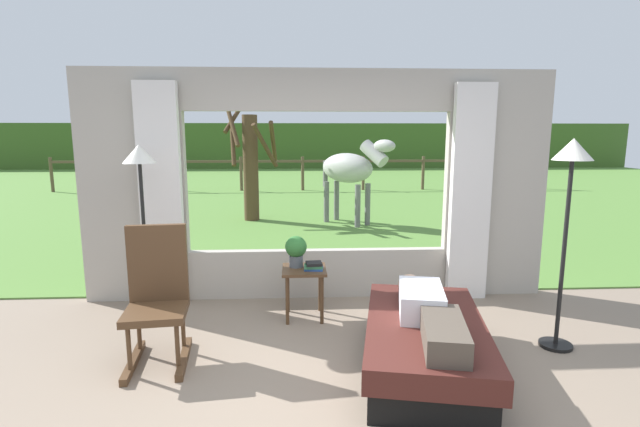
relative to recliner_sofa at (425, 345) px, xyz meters
The scene contains 17 objects.
ground_plane 0.92m from the recliner_sofa, 147.35° to the right, with size 12.00×12.00×0.00m, color gray.
back_wall_with_window 2.19m from the recliner_sofa, 113.05° to the left, with size 5.20×0.12×2.55m.
curtain_panel_left 3.10m from the recliner_sofa, 146.22° to the left, with size 0.44×0.10×2.40m, color silver.
curtain_panel_right 2.12m from the recliner_sofa, 60.26° to the left, with size 0.44×0.10×2.40m, color silver.
outdoor_pasture_lawn 12.70m from the recliner_sofa, 93.41° to the left, with size 36.00×21.68×0.02m, color #568438.
distant_hill_ridge 22.55m from the recliner_sofa, 91.92° to the left, with size 36.00×2.00×2.40m, color #3D5D24.
recliner_sofa is the anchor object (origin of this frame).
reclining_person 0.31m from the recliner_sofa, 90.00° to the right, with size 0.45×1.43×0.22m.
rocking_chair 2.20m from the recliner_sofa, behind, with size 0.53×0.73×1.12m.
side_table 1.48m from the recliner_sofa, 129.06° to the left, with size 0.44×0.44×0.52m.
potted_plant 1.64m from the recliner_sofa, 129.95° to the left, with size 0.22×0.22×0.32m.
book_stack 1.41m from the recliner_sofa, 127.51° to the left, with size 0.20×0.17×0.08m.
floor_lamp_left 3.05m from the recliner_sofa, 153.87° to the left, with size 0.32×0.32×1.76m.
floor_lamp_right 1.83m from the recliner_sofa, 15.49° to the left, with size 0.32×0.32×1.82m.
horse 6.08m from the recliner_sofa, 88.94° to the left, with size 1.50×1.55×1.73m.
pasture_tree 6.93m from the recliner_sofa, 106.49° to the left, with size 1.14×1.19×2.60m.
pasture_fence_line 11.90m from the recliner_sofa, 93.64° to the left, with size 16.10×0.10×1.10m.
Camera 1 is at (-0.25, -2.91, 1.86)m, focal length 26.16 mm.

